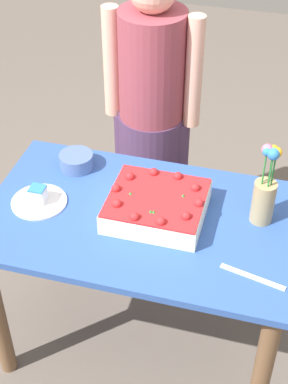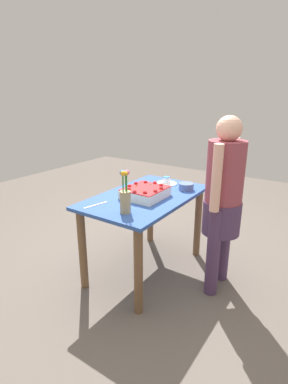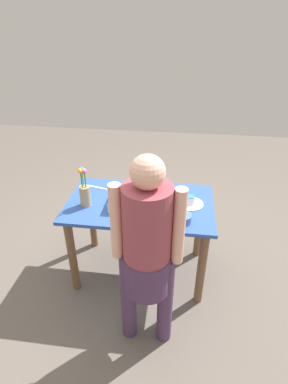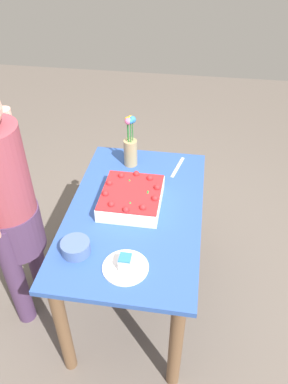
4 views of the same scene
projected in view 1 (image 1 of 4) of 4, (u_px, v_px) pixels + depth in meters
ground_plane at (143, 340)px, 2.73m from camera, size 8.00×8.00×0.00m
dining_table at (143, 245)px, 2.34m from camera, size 1.22×0.74×0.77m
sheet_cake at (157, 205)px, 2.22m from camera, size 0.36×0.33×0.11m
serving_plate_with_slice at (39, 199)px, 2.30m from camera, size 0.22×0.22×0.08m
cake_knife at (253, 277)px, 2.00m from camera, size 0.23×0.07×0.00m
flower_vase at (265, 193)px, 2.15m from camera, size 0.09×0.09×0.34m
fruit_bowl at (76, 161)px, 2.46m from camera, size 0.14×0.14×0.07m
person_standing at (152, 104)px, 2.71m from camera, size 0.45×0.31×1.49m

